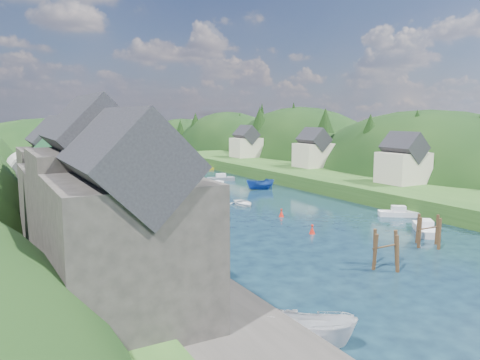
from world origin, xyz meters
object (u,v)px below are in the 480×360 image
piling_cluster_near (386,253)px  channel_buoy_near (312,230)px  channel_buoy_far (281,213)px  piling_cluster_far (428,234)px

piling_cluster_near → channel_buoy_near: bearing=82.4°
channel_buoy_near → channel_buoy_far: same height
piling_cluster_near → channel_buoy_near: 12.78m
piling_cluster_far → channel_buoy_near: piling_cluster_far is taller
piling_cluster_near → channel_buoy_near: piling_cluster_near is taller
piling_cluster_near → channel_buoy_near: size_ratio=3.50×
piling_cluster_near → channel_buoy_far: bearing=80.5°
channel_buoy_near → channel_buoy_far: 9.37m
channel_buoy_far → channel_buoy_near: bearing=-102.2°
piling_cluster_far → channel_buoy_near: (-7.35, 9.81, -0.84)m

